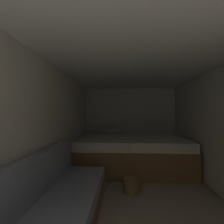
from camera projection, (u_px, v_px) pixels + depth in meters
ground_plane at (139, 207)px, 2.42m from camera, size 7.30×7.30×0.00m
wall_back at (130, 123)px, 5.10m from camera, size 2.67×0.05×2.04m
wall_left at (47, 133)px, 2.51m from camera, size 0.05×5.30×2.04m
ceiling_slab at (138, 58)px, 2.44m from camera, size 2.67×5.30×0.05m
bed at (132, 153)px, 4.16m from camera, size 2.45×1.74×0.92m
sofa_left at (49, 219)px, 1.73m from camera, size 0.75×2.87×0.83m
wicker_basket at (131, 185)px, 2.88m from camera, size 0.27×0.27×0.23m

